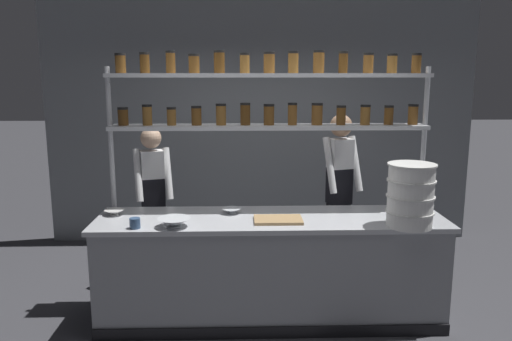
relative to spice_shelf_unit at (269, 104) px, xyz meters
name	(u,v)px	position (x,y,z in m)	size (l,w,h in m)	color
ground_plane	(270,317)	(0.00, -0.33, -1.86)	(40.00, 40.00, 0.00)	#3D3D42
back_wall	(261,115)	(0.00, 1.90, -0.24)	(5.38, 0.12, 3.25)	gray
prep_counter	(270,268)	(0.00, -0.33, -1.40)	(2.98, 0.76, 0.92)	gray
spice_shelf_unit	(269,104)	(0.00, 0.00, 0.00)	(2.86, 0.28, 2.33)	#B7BABF
chef_left	(153,196)	(-1.13, 0.44, -0.94)	(0.41, 0.34, 1.61)	black
chef_center	(339,187)	(0.74, 0.45, -0.85)	(0.42, 0.35, 1.74)	black
container_stack	(410,195)	(1.10, -0.62, -0.69)	(0.38, 0.38, 0.51)	white
cutting_board	(278,220)	(0.06, -0.45, -0.93)	(0.40, 0.26, 0.02)	#A88456
prep_bowl_near_left	(114,212)	(-1.36, -0.22, -0.92)	(0.17, 0.17, 0.05)	silver
prep_bowl_center_front	(174,223)	(-0.79, -0.58, -0.91)	(0.27, 0.27, 0.07)	silver
prep_bowl_center_back	(231,211)	(-0.34, -0.20, -0.92)	(0.17, 0.17, 0.05)	silver
serving_cup_front	(135,223)	(-1.10, -0.61, -0.90)	(0.09, 0.09, 0.08)	#334C70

